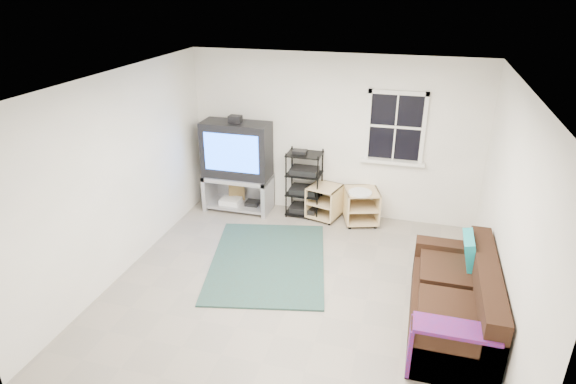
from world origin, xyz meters
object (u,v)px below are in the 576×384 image
(tv_unit, at_px, (237,159))
(sofa, at_px, (455,303))
(side_table_right, at_px, (361,203))
(av_rack, at_px, (304,188))
(side_table_left, at_px, (325,200))

(tv_unit, bearing_deg, sofa, -33.15)
(side_table_right, bearing_deg, av_rack, 178.14)
(side_table_right, height_order, sofa, sofa)
(side_table_left, xyz_separation_m, sofa, (1.93, -2.30, 0.02))
(side_table_left, height_order, side_table_right, side_table_right)
(tv_unit, bearing_deg, side_table_right, 1.26)
(tv_unit, relative_size, side_table_right, 2.54)
(tv_unit, distance_m, side_table_right, 2.13)
(side_table_right, bearing_deg, sofa, -59.26)
(side_table_left, distance_m, side_table_right, 0.58)
(av_rack, relative_size, side_table_left, 1.91)
(side_table_right, bearing_deg, side_table_left, 176.83)
(tv_unit, xyz_separation_m, av_rack, (1.11, 0.08, -0.41))
(tv_unit, distance_m, sofa, 4.10)
(side_table_left, bearing_deg, side_table_right, -3.17)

